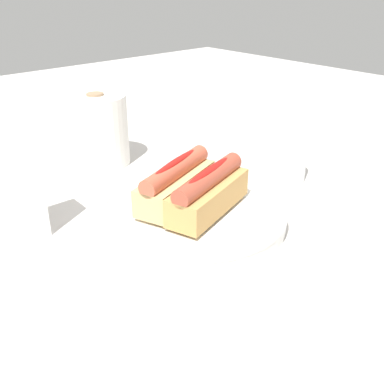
{
  "coord_description": "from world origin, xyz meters",
  "views": [
    {
      "loc": [
        -0.37,
        -0.44,
        0.33
      ],
      "look_at": [
        0.01,
        -0.01,
        0.05
      ],
      "focal_mm": 42.68,
      "sensor_mm": 36.0,
      "label": 1
    }
  ],
  "objects_px": {
    "water_glass": "(286,158)",
    "paper_towel_roll": "(98,130)",
    "hotdog_back": "(176,183)",
    "serving_bowl": "(192,213)",
    "hotdog_front": "(209,192)"
  },
  "relations": [
    {
      "from": "water_glass",
      "to": "hotdog_back",
      "type": "bearing_deg",
      "value": 173.85
    },
    {
      "from": "water_glass",
      "to": "paper_towel_roll",
      "type": "relative_size",
      "value": 0.67
    },
    {
      "from": "hotdog_front",
      "to": "paper_towel_roll",
      "type": "bearing_deg",
      "value": 86.99
    },
    {
      "from": "hotdog_front",
      "to": "paper_towel_roll",
      "type": "height_order",
      "value": "paper_towel_roll"
    },
    {
      "from": "hotdog_back",
      "to": "paper_towel_roll",
      "type": "bearing_deg",
      "value": 83.27
    },
    {
      "from": "hotdog_back",
      "to": "water_glass",
      "type": "height_order",
      "value": "hotdog_back"
    },
    {
      "from": "hotdog_back",
      "to": "water_glass",
      "type": "xyz_separation_m",
      "value": [
        0.23,
        -0.02,
        -0.02
      ]
    },
    {
      "from": "hotdog_back",
      "to": "water_glass",
      "type": "distance_m",
      "value": 0.23
    },
    {
      "from": "hotdog_front",
      "to": "water_glass",
      "type": "bearing_deg",
      "value": 7.73
    },
    {
      "from": "serving_bowl",
      "to": "paper_towel_roll",
      "type": "relative_size",
      "value": 2.04
    },
    {
      "from": "paper_towel_roll",
      "to": "serving_bowl",
      "type": "bearing_deg",
      "value": -94.71
    },
    {
      "from": "hotdog_front",
      "to": "paper_towel_roll",
      "type": "distance_m",
      "value": 0.31
    },
    {
      "from": "serving_bowl",
      "to": "hotdog_back",
      "type": "bearing_deg",
      "value": 104.92
    },
    {
      "from": "hotdog_back",
      "to": "paper_towel_roll",
      "type": "xyz_separation_m",
      "value": [
        0.03,
        0.26,
        0.01
      ]
    },
    {
      "from": "water_glass",
      "to": "paper_towel_roll",
      "type": "bearing_deg",
      "value": 124.6
    }
  ]
}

